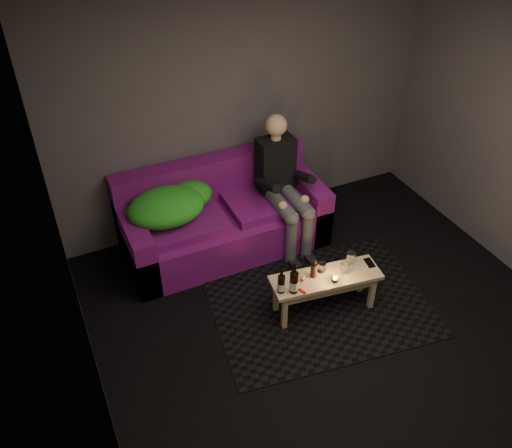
{
  "coord_description": "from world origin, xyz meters",
  "views": [
    {
      "loc": [
        -2.0,
        -2.35,
        3.63
      ],
      "look_at": [
        -0.31,
        1.31,
        0.55
      ],
      "focal_mm": 38.0,
      "sensor_mm": 36.0,
      "label": 1
    }
  ],
  "objects_px": {
    "steel_cup": "(351,258)",
    "sofa": "(222,219)",
    "beer_bottle_a": "(281,283)",
    "beer_bottle_b": "(294,282)",
    "coffee_table": "(325,282)",
    "person": "(282,182)"
  },
  "relations": [
    {
      "from": "steel_cup",
      "to": "sofa",
      "type": "bearing_deg",
      "value": 122.37
    },
    {
      "from": "beer_bottle_a",
      "to": "beer_bottle_b",
      "type": "height_order",
      "value": "beer_bottle_b"
    },
    {
      "from": "sofa",
      "to": "coffee_table",
      "type": "distance_m",
      "value": 1.35
    },
    {
      "from": "beer_bottle_b",
      "to": "person",
      "type": "bearing_deg",
      "value": 67.63
    },
    {
      "from": "sofa",
      "to": "beer_bottle_b",
      "type": "bearing_deg",
      "value": -84.69
    },
    {
      "from": "coffee_table",
      "to": "beer_bottle_b",
      "type": "relative_size",
      "value": 3.34
    },
    {
      "from": "sofa",
      "to": "beer_bottle_a",
      "type": "distance_m",
      "value": 1.28
    },
    {
      "from": "beer_bottle_a",
      "to": "person",
      "type": "bearing_deg",
      "value": 62.78
    },
    {
      "from": "person",
      "to": "steel_cup",
      "type": "distance_m",
      "value": 1.07
    },
    {
      "from": "sofa",
      "to": "person",
      "type": "xyz_separation_m",
      "value": [
        0.59,
        -0.16,
        0.39
      ]
    },
    {
      "from": "person",
      "to": "coffee_table",
      "type": "relative_size",
      "value": 1.34
    },
    {
      "from": "beer_bottle_b",
      "to": "steel_cup",
      "type": "bearing_deg",
      "value": 10.14
    },
    {
      "from": "beer_bottle_b",
      "to": "steel_cup",
      "type": "height_order",
      "value": "beer_bottle_b"
    },
    {
      "from": "beer_bottle_a",
      "to": "beer_bottle_b",
      "type": "bearing_deg",
      "value": -23.45
    },
    {
      "from": "coffee_table",
      "to": "sofa",
      "type": "bearing_deg",
      "value": 110.39
    },
    {
      "from": "coffee_table",
      "to": "beer_bottle_b",
      "type": "bearing_deg",
      "value": -172.38
    },
    {
      "from": "beer_bottle_a",
      "to": "coffee_table",
      "type": "bearing_deg",
      "value": 0.61
    },
    {
      "from": "coffee_table",
      "to": "beer_bottle_b",
      "type": "xyz_separation_m",
      "value": [
        -0.35,
        -0.05,
        0.18
      ]
    },
    {
      "from": "coffee_table",
      "to": "steel_cup",
      "type": "xyz_separation_m",
      "value": [
        0.29,
        0.07,
        0.13
      ]
    },
    {
      "from": "sofa",
      "to": "beer_bottle_a",
      "type": "bearing_deg",
      "value": -88.85
    },
    {
      "from": "sofa",
      "to": "coffee_table",
      "type": "xyz_separation_m",
      "value": [
        0.47,
        -1.26,
        0.01
      ]
    },
    {
      "from": "person",
      "to": "sofa",
      "type": "bearing_deg",
      "value": 164.45
    }
  ]
}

